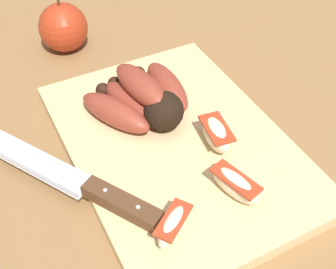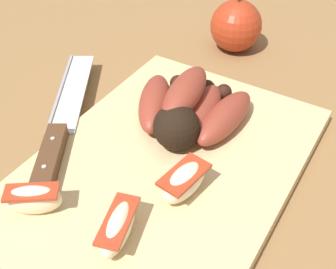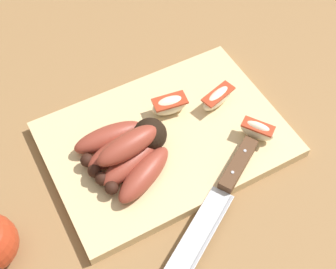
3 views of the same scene
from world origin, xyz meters
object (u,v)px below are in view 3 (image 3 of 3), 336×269
Objects in this scene: apple_wedge_middle at (257,130)px; apple_wedge_far at (170,105)px; banana_bunch at (129,151)px; chefs_knife at (224,189)px; apple_wedge_near at (218,98)px.

apple_wedge_far is at bearing -49.27° from apple_wedge_middle.
apple_wedge_middle is at bearing 163.19° from banana_bunch.
apple_wedge_middle reaches higher than chefs_knife.
apple_wedge_near is 1.09× the size of apple_wedge_far.
apple_wedge_far reaches higher than chefs_knife.
apple_wedge_far is at bearing -16.72° from apple_wedge_near.
banana_bunch reaches higher than apple_wedge_middle.
apple_wedge_middle is 0.89× the size of apple_wedge_far.
chefs_knife is 0.17m from apple_wedge_far.
apple_wedge_far is at bearing -90.53° from chefs_knife.
banana_bunch is 0.11m from apple_wedge_far.
apple_wedge_far is (0.10, -0.11, -0.00)m from apple_wedge_middle.
banana_bunch is at bearing -50.45° from chefs_knife.
chefs_knife is 0.17m from apple_wedge_near.
apple_wedge_middle is at bearing 101.33° from apple_wedge_near.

